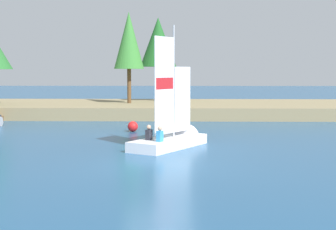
# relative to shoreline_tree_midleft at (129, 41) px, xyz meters

# --- Properties ---
(ground_plane) EXTENTS (200.00, 200.00, 0.00)m
(ground_plane) POSITION_rel_shoreline_tree_midleft_xyz_m (3.36, -22.31, -5.78)
(ground_plane) COLOR navy
(shore_bank) EXTENTS (80.00, 11.79, 0.89)m
(shore_bank) POSITION_rel_shoreline_tree_midleft_xyz_m (3.36, 0.17, -5.34)
(shore_bank) COLOR #897A56
(shore_bank) RESTS_ON ground
(shoreline_tree_midleft) EXTENTS (2.36, 2.36, 7.15)m
(shoreline_tree_midleft) POSITION_rel_shoreline_tree_midleft_xyz_m (0.00, 0.00, 0.00)
(shoreline_tree_midleft) COLOR brown
(shoreline_tree_midleft) RESTS_ON shore_bank
(shoreline_tree_centre) EXTENTS (3.07, 3.07, 7.05)m
(shoreline_tree_centre) POSITION_rel_shoreline_tree_midleft_xyz_m (2.14, 3.33, 0.05)
(shoreline_tree_centre) COLOR brown
(shoreline_tree_centre) RESTS_ON shore_bank
(sailboat) EXTENTS (3.80, 5.07, 5.98)m
(sailboat) POSITION_rel_shoreline_tree_midleft_xyz_m (4.02, -17.17, -5.39)
(sailboat) COLOR white
(sailboat) RESTS_ON ground
(channel_buoy) EXTENTS (0.59, 0.59, 0.59)m
(channel_buoy) POSITION_rel_shoreline_tree_midleft_xyz_m (1.39, -11.74, -5.49)
(channel_buoy) COLOR red
(channel_buoy) RESTS_ON ground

